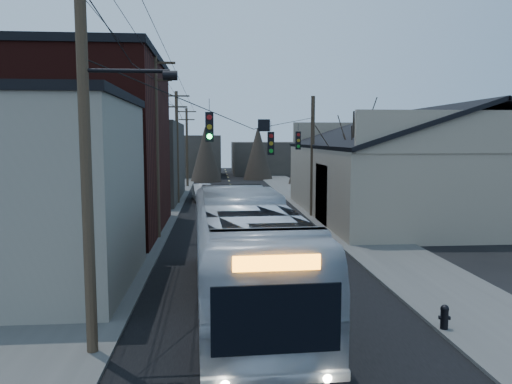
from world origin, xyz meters
TOP-DOWN VIEW (x-y plane):
  - road_surface at (0.00, 30.00)m, footprint 9.00×110.00m
  - sidewalk_left at (-6.50, 30.00)m, footprint 4.00×110.00m
  - sidewalk_right at (6.50, 30.00)m, footprint 4.00×110.00m
  - building_clapboard at (-9.00, 9.00)m, footprint 8.00×8.00m
  - building_brick at (-10.00, 20.00)m, footprint 10.00×12.00m
  - building_left_far at (-9.50, 36.00)m, footprint 9.00×14.00m
  - warehouse at (13.00, 25.00)m, footprint 16.16×20.60m
  - building_far_left at (-6.00, 65.00)m, footprint 10.00×12.00m
  - building_far_right at (7.00, 70.00)m, footprint 12.00×14.00m
  - bare_tree at (6.50, 20.00)m, footprint 0.40×0.40m
  - utility_lines at (-3.11, 24.14)m, footprint 11.24×45.28m
  - bus at (-0.87, 6.65)m, footprint 3.65×13.36m
  - parked_car at (-3.00, 35.24)m, footprint 2.08×4.64m
  - fire_hydrant at (4.70, 3.73)m, footprint 0.34×0.24m

SIDE VIEW (x-z plane):
  - road_surface at x=0.00m, z-range 0.00..0.02m
  - sidewalk_left at x=-6.50m, z-range 0.00..0.12m
  - sidewalk_right at x=6.50m, z-range 0.00..0.12m
  - fire_hydrant at x=4.70m, z-range 0.14..0.85m
  - parked_car at x=-3.00m, z-range 0.00..1.48m
  - bus at x=-0.87m, z-range 0.00..3.69m
  - building_far_right at x=7.00m, z-range 0.00..5.00m
  - warehouse at x=13.00m, z-range -1.17..6.56m
  - building_far_left at x=-6.00m, z-range 0.00..6.00m
  - building_clapboard at x=-9.00m, z-range 0.00..7.00m
  - building_left_far at x=-9.50m, z-range 0.00..7.00m
  - bare_tree at x=6.50m, z-range 0.00..7.20m
  - utility_lines at x=-3.11m, z-range -0.30..10.20m
  - building_brick at x=-10.00m, z-range 0.00..10.00m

